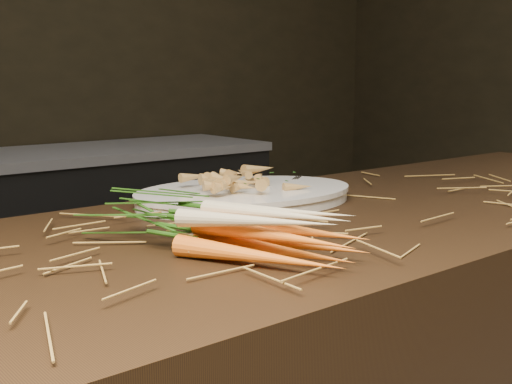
# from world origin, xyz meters

# --- Properties ---
(back_counter) EXTENTS (1.82, 0.62, 0.84)m
(back_counter) POSITION_xyz_m (0.30, 2.18, 0.42)
(back_counter) COLOR black
(back_counter) RESTS_ON ground
(straw_bedding) EXTENTS (1.40, 0.60, 0.02)m
(straw_bedding) POSITION_xyz_m (0.00, 0.30, 0.91)
(straw_bedding) COLOR #8F5F28
(straw_bedding) RESTS_ON main_counter
(root_veg_bunch) EXTENTS (0.29, 0.47, 0.09)m
(root_veg_bunch) POSITION_xyz_m (-0.33, 0.25, 0.94)
(root_veg_bunch) COLOR orange
(root_veg_bunch) RESTS_ON main_counter
(serving_platter) EXTENTS (0.51, 0.39, 0.02)m
(serving_platter) POSITION_xyz_m (-0.05, 0.49, 0.91)
(serving_platter) COLOR white
(serving_platter) RESTS_ON main_counter
(roasted_veg_heap) EXTENTS (0.25, 0.20, 0.05)m
(roasted_veg_heap) POSITION_xyz_m (-0.05, 0.49, 0.95)
(roasted_veg_heap) COLOR #B28848
(roasted_veg_heap) RESTS_ON serving_platter
(serving_fork) EXTENTS (0.15, 0.11, 0.00)m
(serving_fork) POSITION_xyz_m (0.10, 0.43, 0.93)
(serving_fork) COLOR silver
(serving_fork) RESTS_ON serving_platter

